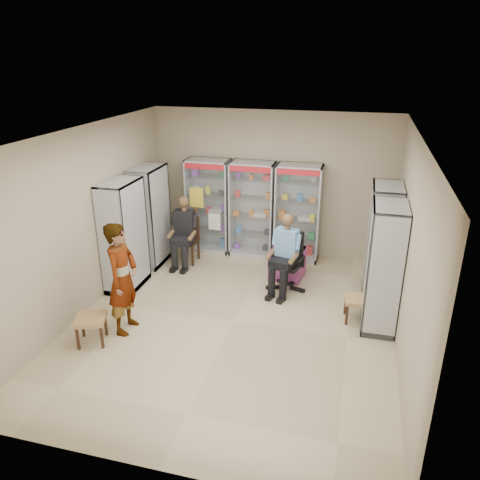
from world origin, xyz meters
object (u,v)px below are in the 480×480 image
(cabinet_right_near, at_px, (383,268))
(woven_stool_b, at_px, (92,330))
(cabinet_back_right, at_px, (298,213))
(office_chair, at_px, (287,262))
(cabinet_left_far, at_px, (150,216))
(seated_shopkeeper, at_px, (287,255))
(wooden_chair, at_px, (187,240))
(standing_man, at_px, (122,278))
(cabinet_back_left, at_px, (209,206))
(pink_trunk, at_px, (287,263))
(cabinet_right_far, at_px, (382,241))
(woven_stool_a, at_px, (356,309))
(cabinet_back_mid, at_px, (252,210))
(cabinet_left_near, at_px, (124,236))

(cabinet_right_near, bearing_deg, woven_stool_b, 111.05)
(cabinet_back_right, xyz_separation_m, office_chair, (0.02, -1.40, -0.46))
(cabinet_left_far, xyz_separation_m, seated_shopkeeper, (2.85, -0.52, -0.31))
(wooden_chair, distance_m, standing_man, 2.67)
(cabinet_back_left, bearing_deg, cabinet_back_right, 0.00)
(cabinet_back_left, height_order, woven_stool_b, cabinet_back_left)
(wooden_chair, bearing_deg, seated_shopkeeper, -18.27)
(wooden_chair, height_order, pink_trunk, wooden_chair)
(woven_stool_b, bearing_deg, cabinet_left_far, 96.51)
(cabinet_back_left, xyz_separation_m, cabinet_right_far, (3.53, -1.13, 0.00))
(cabinet_back_left, distance_m, standing_man, 3.38)
(office_chair, bearing_deg, woven_stool_a, -17.41)
(cabinet_back_mid, relative_size, standing_man, 1.13)
(cabinet_back_right, height_order, standing_man, cabinet_back_right)
(wooden_chair, height_order, standing_man, standing_man)
(seated_shopkeeper, relative_size, standing_man, 0.78)
(cabinet_right_near, xyz_separation_m, wooden_chair, (-3.78, 1.50, -0.53))
(cabinet_right_near, distance_m, office_chair, 1.87)
(cabinet_back_mid, bearing_deg, cabinet_right_far, -23.65)
(seated_shopkeeper, xyz_separation_m, standing_man, (-2.19, -1.91, 0.19))
(cabinet_right_far, height_order, standing_man, cabinet_right_far)
(wooden_chair, bearing_deg, cabinet_back_left, 71.10)
(cabinet_right_near, bearing_deg, office_chair, 62.61)
(cabinet_back_left, height_order, standing_man, cabinet_back_left)
(woven_stool_a, bearing_deg, cabinet_right_near, -8.83)
(cabinet_left_far, distance_m, seated_shopkeeper, 2.92)
(cabinet_back_left, relative_size, cabinet_right_near, 1.00)
(cabinet_back_right, relative_size, seated_shopkeeper, 1.45)
(woven_stool_b, bearing_deg, pink_trunk, 49.67)
(cabinet_back_right, relative_size, cabinet_left_near, 1.00)
(cabinet_back_left, bearing_deg, office_chair, -36.00)
(cabinet_left_near, bearing_deg, cabinet_back_mid, 137.20)
(cabinet_back_right, distance_m, seated_shopkeeper, 1.48)
(seated_shopkeeper, height_order, woven_stool_b, seated_shopkeeper)
(cabinet_back_right, xyz_separation_m, seated_shopkeeper, (0.02, -1.45, -0.31))
(cabinet_left_near, xyz_separation_m, office_chair, (2.85, 0.63, -0.46))
(cabinet_back_mid, relative_size, pink_trunk, 3.33)
(cabinet_right_far, xyz_separation_m, woven_stool_b, (-4.13, -2.69, -0.79))
(cabinet_right_far, height_order, pink_trunk, cabinet_right_far)
(cabinet_right_near, relative_size, standing_man, 1.13)
(cabinet_back_left, distance_m, woven_stool_a, 3.95)
(seated_shopkeeper, height_order, standing_man, standing_man)
(cabinet_back_right, bearing_deg, wooden_chair, -161.25)
(cabinet_left_far, bearing_deg, cabinet_back_mid, 116.32)
(cabinet_left_near, height_order, standing_man, cabinet_left_near)
(cabinet_right_far, distance_m, standing_man, 4.41)
(cabinet_left_near, bearing_deg, cabinet_right_far, 101.41)
(woven_stool_a, relative_size, woven_stool_b, 0.94)
(office_chair, distance_m, pink_trunk, 0.55)
(cabinet_left_far, distance_m, pink_trunk, 2.88)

